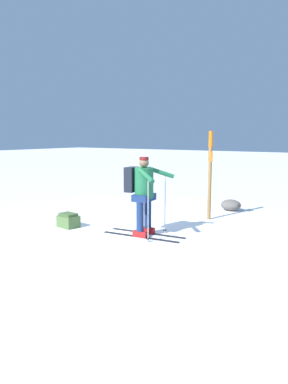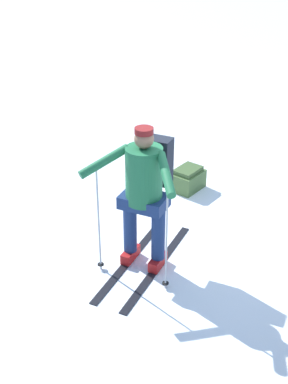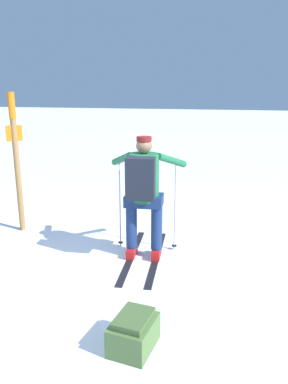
% 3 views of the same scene
% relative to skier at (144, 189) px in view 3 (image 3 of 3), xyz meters
% --- Properties ---
extents(ground_plane, '(80.00, 80.00, 0.00)m').
position_rel_skier_xyz_m(ground_plane, '(0.74, -0.54, -0.97)').
color(ground_plane, white).
extents(skier, '(1.77, 1.06, 1.64)m').
position_rel_skier_xyz_m(skier, '(0.00, 0.00, 0.00)').
color(skier, black).
rests_on(skier, ground_plane).
extents(dropped_backpack, '(0.49, 0.40, 0.32)m').
position_rel_skier_xyz_m(dropped_backpack, '(1.79, 0.37, -0.82)').
color(dropped_backpack, '#4C6B38').
rests_on(dropped_backpack, ground_plane).
extents(trail_marker, '(0.19, 0.19, 2.18)m').
position_rel_skier_xyz_m(trail_marker, '(-0.53, -2.17, 0.31)').
color(trail_marker, olive).
rests_on(trail_marker, ground_plane).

